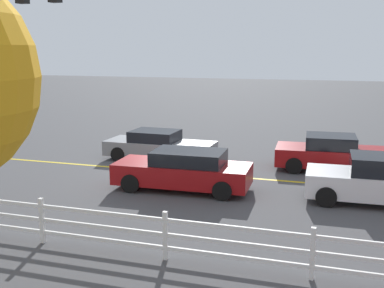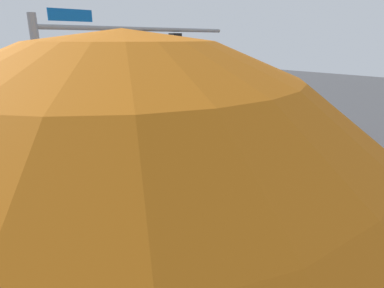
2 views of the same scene
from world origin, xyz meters
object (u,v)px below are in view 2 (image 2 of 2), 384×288
(car_1, at_px, (263,144))
(car_3, at_px, (195,173))
(car_4, at_px, (314,130))
(car_2, at_px, (112,165))
(car_0, at_px, (205,136))

(car_1, relative_size, car_3, 0.88)
(car_3, distance_m, car_4, 11.72)
(car_1, bearing_deg, car_2, -23.21)
(car_0, height_order, car_2, car_0)
(car_2, bearing_deg, car_1, -20.08)
(car_0, distance_m, car_4, 8.04)
(car_1, relative_size, car_4, 0.91)
(car_1, distance_m, car_3, 6.13)
(car_0, bearing_deg, car_2, -179.90)
(car_1, height_order, car_3, car_1)
(car_2, xyz_separation_m, car_4, (-14.11, 3.85, 0.01))
(car_3, xyz_separation_m, car_4, (-11.72, 0.03, -0.05))
(car_1, xyz_separation_m, car_2, (8.50, -3.39, -0.08))
(car_2, height_order, car_3, car_3)
(car_1, height_order, car_4, car_1)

